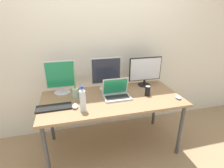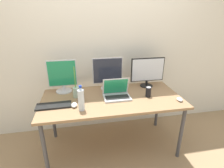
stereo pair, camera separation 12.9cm
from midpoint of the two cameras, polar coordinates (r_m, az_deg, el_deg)
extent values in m
plane|color=#9E7F5B|center=(2.56, 1.53, -19.47)|extent=(16.00, 16.00, 0.00)
cube|color=silver|center=(2.53, -1.04, 13.04)|extent=(7.00, 0.08, 2.60)
cylinder|color=#424247|center=(2.07, -19.36, -19.92)|extent=(0.04, 0.04, 0.71)
cylinder|color=#424247|center=(2.36, 23.14, -14.60)|extent=(0.04, 0.04, 0.71)
cylinder|color=#424247|center=(2.61, -17.42, -9.98)|extent=(0.04, 0.04, 0.71)
cylinder|color=#424247|center=(2.85, 15.86, -6.93)|extent=(0.04, 0.04, 0.71)
cube|color=#93704C|center=(2.15, 1.72, -4.85)|extent=(1.69, 0.80, 0.03)
cylinder|color=silver|center=(2.38, -13.89, -2.20)|extent=(0.21, 0.21, 0.01)
cylinder|color=silver|center=(2.36, -13.98, -1.32)|extent=(0.03, 0.03, 0.07)
cube|color=silver|center=(2.29, -14.45, 3.41)|extent=(0.37, 0.02, 0.34)
cube|color=#1E8C59|center=(2.28, -14.47, 3.31)|extent=(0.34, 0.01, 0.32)
cylinder|color=silver|center=(2.40, 0.13, -1.31)|extent=(0.19, 0.19, 0.01)
cylinder|color=silver|center=(2.38, 0.13, -0.37)|extent=(0.03, 0.03, 0.07)
cube|color=silver|center=(2.31, 0.14, 4.43)|extent=(0.40, 0.02, 0.35)
cube|color=#232838|center=(2.29, 0.20, 4.33)|extent=(0.38, 0.01, 0.32)
cylinder|color=black|center=(2.53, 12.56, -0.53)|extent=(0.17, 0.17, 0.01)
cylinder|color=black|center=(2.52, 12.64, 0.31)|extent=(0.03, 0.03, 0.07)
cube|color=black|center=(2.45, 13.02, 4.59)|extent=(0.47, 0.02, 0.33)
cube|color=silver|center=(2.44, 13.14, 4.50)|extent=(0.44, 0.01, 0.30)
cube|color=silver|center=(2.13, 3.36, -4.41)|extent=(0.32, 0.22, 0.02)
cube|color=black|center=(2.11, 3.47, -4.33)|extent=(0.28, 0.12, 0.00)
cube|color=silver|center=(2.15, 2.91, -0.69)|extent=(0.32, 0.07, 0.22)
cube|color=#1E8C59|center=(2.14, 2.96, -0.80)|extent=(0.29, 0.06, 0.19)
cube|color=black|center=(2.03, -16.77, -6.80)|extent=(0.38, 0.16, 0.02)
ellipsoid|color=silver|center=(2.23, 22.78, -4.68)|extent=(0.08, 0.10, 0.04)
ellipsoid|color=silver|center=(1.97, -10.41, -6.76)|extent=(0.07, 0.11, 0.04)
cylinder|color=silver|center=(1.85, -8.08, -5.29)|extent=(0.07, 0.07, 0.23)
cone|color=silver|center=(1.79, -8.30, -1.58)|extent=(0.06, 0.06, 0.03)
cylinder|color=#1938B2|center=(1.78, -8.34, -0.84)|extent=(0.03, 0.03, 0.02)
cylinder|color=black|center=(2.20, 13.43, -2.58)|extent=(0.07, 0.07, 0.12)
cylinder|color=silver|center=(2.18, 13.57, -1.07)|extent=(0.06, 0.06, 0.00)
cylinder|color=black|center=(2.05, -8.21, -4.12)|extent=(0.07, 0.07, 0.12)
cylinder|color=silver|center=(2.02, -8.31, -2.52)|extent=(0.06, 0.06, 0.00)
cylinder|color=#B2D1B7|center=(2.16, -10.01, -2.71)|extent=(0.07, 0.07, 0.13)
cylinder|color=#519342|center=(2.09, -10.36, 2.14)|extent=(0.01, 0.01, 0.26)
camera|label=1|loc=(0.06, -88.22, 0.72)|focal=28.00mm
camera|label=2|loc=(0.06, 91.78, -0.72)|focal=28.00mm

